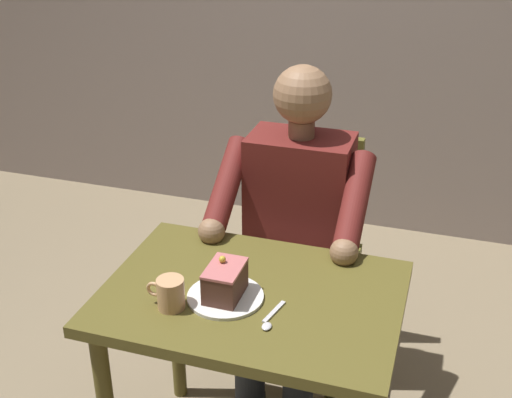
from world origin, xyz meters
TOP-DOWN VIEW (x-y plane):
  - dining_table at (0.00, 0.00)m, footprint 0.86×0.62m
  - chair at (0.00, -0.65)m, footprint 0.42×0.42m
  - seated_person at (0.00, -0.47)m, footprint 0.53×0.58m
  - dessert_plate at (0.06, 0.05)m, footprint 0.22×0.22m
  - cake_slice at (0.06, 0.05)m, footprint 0.10×0.14m
  - coffee_cup at (0.19, 0.14)m, footprint 0.11×0.08m
  - dessert_spoon at (-0.09, 0.11)m, footprint 0.04×0.14m

SIDE VIEW (x-z plane):
  - chair at x=0.00m, z-range 0.05..0.97m
  - dining_table at x=0.00m, z-range 0.24..0.95m
  - seated_person at x=0.00m, z-range 0.03..1.26m
  - dessert_spoon at x=-0.09m, z-range 0.70..0.71m
  - dessert_plate at x=0.06m, z-range 0.70..0.71m
  - coffee_cup at x=0.19m, z-range 0.71..0.80m
  - cake_slice at x=0.06m, z-range 0.70..0.82m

